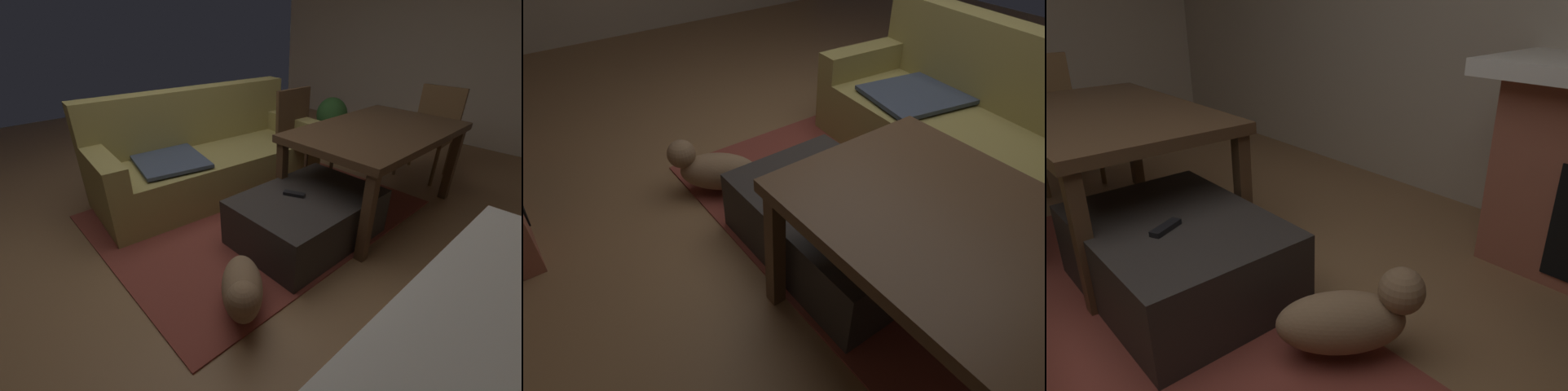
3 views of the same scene
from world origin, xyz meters
TOP-DOWN VIEW (x-y plane):
  - floor at (0.00, 0.00)m, footprint 9.36×9.36m
  - wall_right_window_side at (3.90, 0.00)m, footprint 0.12×5.60m
  - area_rug at (0.50, -0.00)m, footprint 2.60×2.00m
  - couch at (0.44, 0.66)m, footprint 2.22×1.04m
  - ottoman_coffee_table at (0.50, -0.59)m, footprint 1.09×0.75m
  - tv_remote at (0.42, -0.52)m, footprint 0.11×0.17m
  - dining_table at (1.30, -0.63)m, footprint 1.54×0.94m
  - dining_chair_north at (1.30, 0.23)m, footprint 0.46×0.46m
  - dining_chair_east at (2.46, -0.63)m, footprint 0.46×0.46m
  - potted_plant at (2.63, 0.81)m, footprint 0.42×0.42m
  - small_dog at (-0.37, -0.86)m, footprint 0.49×0.54m

SIDE VIEW (x-z plane):
  - floor at x=0.00m, z-range 0.00..0.00m
  - area_rug at x=0.50m, z-range 0.00..0.01m
  - ottoman_coffee_table at x=0.50m, z-range 0.00..0.38m
  - small_dog at x=-0.37m, z-range 0.02..0.36m
  - potted_plant at x=2.63m, z-range 0.03..0.62m
  - couch at x=0.44m, z-range -0.15..0.81m
  - tv_remote at x=0.42m, z-range 0.38..0.40m
  - dining_chair_north at x=1.30m, z-range 0.06..0.99m
  - dining_chair_east at x=2.46m, z-range 0.06..0.99m
  - dining_table at x=1.30m, z-range 0.29..1.03m
  - wall_right_window_side at x=3.90m, z-range 0.00..2.56m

